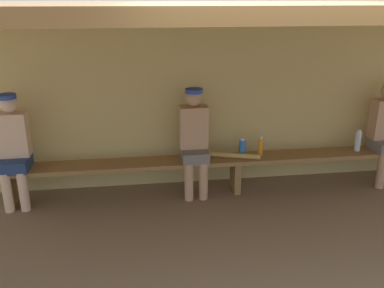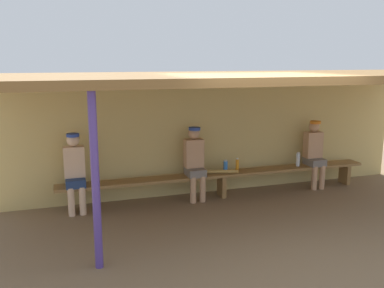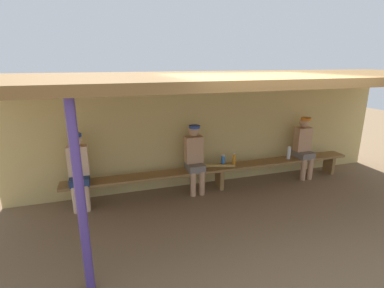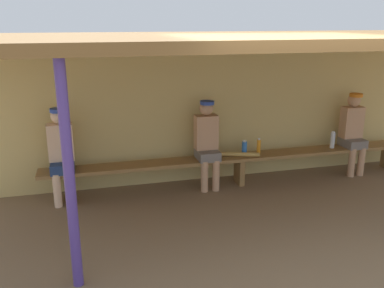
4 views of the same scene
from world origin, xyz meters
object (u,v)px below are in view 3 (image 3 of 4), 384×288
at_px(support_post, 81,203).
at_px(player_shirtless_tan, 195,156).
at_px(water_bottle_blue, 289,153).
at_px(water_bottle_clear, 223,161).
at_px(baseball_bat, 214,166).
at_px(player_near_post, 304,145).
at_px(bench, 220,170).
at_px(player_leftmost, 79,168).
at_px(water_bottle_green, 234,159).

height_order(support_post, player_shirtless_tan, support_post).
xyz_separation_m(water_bottle_blue, water_bottle_clear, (-1.54, 0.03, -0.02)).
bearing_deg(support_post, baseball_bat, 41.76).
bearing_deg(player_shirtless_tan, player_near_post, 0.00).
distance_m(support_post, player_near_post, 4.95).
xyz_separation_m(support_post, player_shirtless_tan, (1.94, 2.10, -0.35)).
bearing_deg(bench, support_post, -139.71).
bearing_deg(water_bottle_blue, bench, -179.69).
bearing_deg(player_leftmost, bench, -0.08).
bearing_deg(water_bottle_blue, player_leftmost, -179.93).
height_order(player_shirtless_tan, water_bottle_green, player_shirtless_tan).
bearing_deg(player_near_post, player_shirtless_tan, 180.00).
bearing_deg(player_leftmost, player_shirtless_tan, 0.00).
bearing_deg(water_bottle_clear, support_post, -140.18).
bearing_deg(water_bottle_clear, baseball_bat, -169.99).
height_order(player_shirtless_tan, player_near_post, same).
distance_m(bench, water_bottle_green, 0.37).
relative_size(player_near_post, water_bottle_blue, 4.81).
relative_size(bench, player_shirtless_tan, 4.46).
relative_size(support_post, player_leftmost, 1.64).
xyz_separation_m(water_bottle_blue, baseball_bat, (-1.75, -0.01, -0.10)).
bearing_deg(support_post, water_bottle_clear, 39.82).
distance_m(support_post, water_bottle_clear, 3.38).
distance_m(water_bottle_blue, water_bottle_green, 1.31).
relative_size(support_post, water_bottle_green, 8.56).
height_order(support_post, player_leftmost, support_post).
xyz_separation_m(support_post, player_leftmost, (-0.17, 2.10, -0.35)).
xyz_separation_m(player_shirtless_tan, player_leftmost, (-2.11, 0.00, 0.00)).
distance_m(player_shirtless_tan, baseball_bat, 0.48).
distance_m(player_near_post, water_bottle_green, 1.68).
relative_size(bench, player_leftmost, 4.46).
xyz_separation_m(water_bottle_green, water_bottle_clear, (-0.23, 0.03, -0.01)).
distance_m(support_post, player_shirtless_tan, 2.89).
bearing_deg(player_near_post, water_bottle_blue, 179.15).
relative_size(bench, water_bottle_clear, 25.80).
height_order(bench, player_near_post, player_near_post).
height_order(player_leftmost, player_near_post, same).
relative_size(player_leftmost, player_near_post, 1.00).
xyz_separation_m(water_bottle_clear, baseball_bat, (-0.21, -0.04, -0.08)).
distance_m(water_bottle_green, baseball_bat, 0.45).
bearing_deg(support_post, player_shirtless_tan, 47.27).
distance_m(player_leftmost, water_bottle_green, 2.96).
height_order(bench, player_shirtless_tan, player_shirtless_tan).
xyz_separation_m(player_leftmost, water_bottle_clear, (2.73, 0.03, -0.18)).
height_order(support_post, water_bottle_green, support_post).
xyz_separation_m(player_shirtless_tan, water_bottle_green, (0.85, 0.01, -0.16)).
bearing_deg(water_bottle_blue, player_near_post, -0.85).
height_order(player_shirtless_tan, water_bottle_clear, player_shirtless_tan).
distance_m(player_shirtless_tan, player_near_post, 2.52).
xyz_separation_m(bench, player_shirtless_tan, (-0.53, 0.00, 0.36)).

